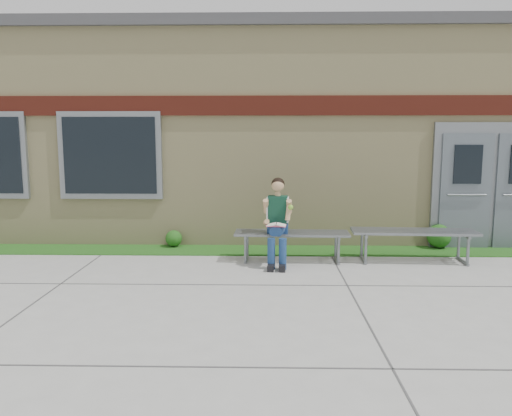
{
  "coord_description": "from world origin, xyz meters",
  "views": [
    {
      "loc": [
        -0.12,
        -6.19,
        2.04
      ],
      "look_at": [
        -0.29,
        1.7,
        0.91
      ],
      "focal_mm": 35.0,
      "sensor_mm": 36.0,
      "label": 1
    }
  ],
  "objects": [
    {
      "name": "shrub_mid",
      "position": [
        -1.84,
        2.85,
        0.17
      ],
      "size": [
        0.3,
        0.3,
        0.3
      ],
      "primitive_type": "sphere",
      "color": "#1F4412",
      "rests_on": "grass_strip"
    },
    {
      "name": "bench_left",
      "position": [
        0.29,
        1.89,
        0.38
      ],
      "size": [
        1.89,
        0.58,
        0.49
      ],
      "rotation": [
        0.0,
        0.0,
        -0.03
      ],
      "color": "slate",
      "rests_on": "ground"
    },
    {
      "name": "bench_right",
      "position": [
        2.29,
        1.89,
        0.4
      ],
      "size": [
        2.04,
        0.66,
        0.52
      ],
      "rotation": [
        0.0,
        0.0,
        -0.05
      ],
      "color": "slate",
      "rests_on": "ground"
    },
    {
      "name": "ground",
      "position": [
        0.0,
        0.0,
        0.0
      ],
      "size": [
        80.0,
        80.0,
        0.0
      ],
      "primitive_type": "plane",
      "color": "#9E9E99",
      "rests_on": "ground"
    },
    {
      "name": "shrub_east",
      "position": [
        3.04,
        2.85,
        0.24
      ],
      "size": [
        0.43,
        0.43,
        0.43
      ],
      "primitive_type": "sphere",
      "color": "#1F4412",
      "rests_on": "grass_strip"
    },
    {
      "name": "grass_strip",
      "position": [
        0.0,
        2.6,
        0.01
      ],
      "size": [
        16.0,
        0.8,
        0.02
      ],
      "primitive_type": "cube",
      "color": "#1F4412",
      "rests_on": "ground"
    },
    {
      "name": "girl",
      "position": [
        0.05,
        1.68,
        0.73
      ],
      "size": [
        0.48,
        0.83,
        1.39
      ],
      "rotation": [
        0.0,
        0.0,
        -0.08
      ],
      "color": "navy",
      "rests_on": "ground"
    },
    {
      "name": "school_building",
      "position": [
        -0.0,
        5.99,
        2.1
      ],
      "size": [
        16.2,
        6.22,
        4.2
      ],
      "color": "beige",
      "rests_on": "ground"
    }
  ]
}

